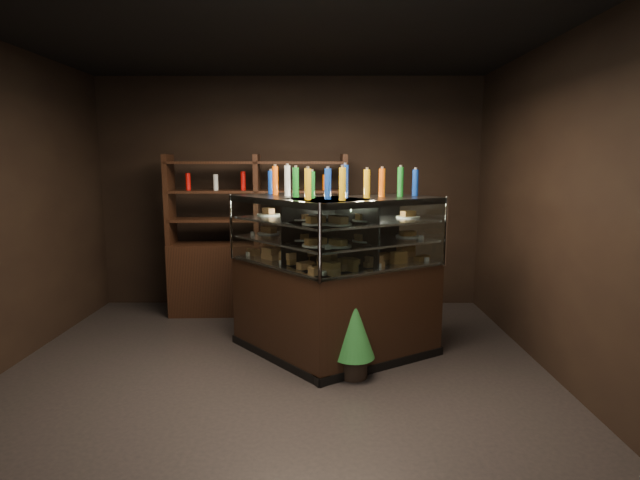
# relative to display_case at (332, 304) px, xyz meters

# --- Properties ---
(ground) EXTENTS (5.00, 5.00, 0.00)m
(ground) POSITION_rel_display_case_xyz_m (-0.52, -0.62, -0.53)
(ground) COLOR black
(ground) RESTS_ON ground
(room_shell) EXTENTS (5.02, 5.02, 3.01)m
(room_shell) POSITION_rel_display_case_xyz_m (-0.52, -0.62, 1.42)
(room_shell) COLOR black
(room_shell) RESTS_ON ground
(display_case) EXTENTS (2.17, 1.58, 1.58)m
(display_case) POSITION_rel_display_case_xyz_m (0.00, 0.00, 0.00)
(display_case) COLOR black
(display_case) RESTS_ON ground
(food_display) EXTENTS (1.74, 1.10, 0.48)m
(food_display) POSITION_rel_display_case_xyz_m (-0.00, -0.01, 0.66)
(food_display) COLOR #B27E3F
(food_display) RESTS_ON display_case
(bottles_top) EXTENTS (1.56, 0.96, 0.30)m
(bottles_top) POSITION_rel_display_case_xyz_m (0.00, 0.00, 1.19)
(bottles_top) COLOR #0F38B2
(bottles_top) RESTS_ON display_case
(potted_conifer) EXTENTS (0.38, 0.38, 0.81)m
(potted_conifer) POSITION_rel_display_case_xyz_m (0.18, -0.50, -0.06)
(potted_conifer) COLOR black
(potted_conifer) RESTS_ON ground
(back_shelving) EXTENTS (2.22, 0.51, 2.00)m
(back_shelving) POSITION_rel_display_case_xyz_m (-0.90, 1.43, 0.09)
(back_shelving) COLOR black
(back_shelving) RESTS_ON ground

